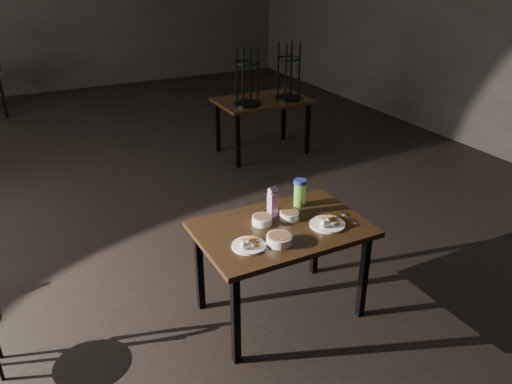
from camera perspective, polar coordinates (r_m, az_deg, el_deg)
main_table at (r=3.59m, az=2.94°, el=-5.04°), size 1.20×0.80×0.75m
plate_left at (r=3.30m, az=-0.84°, el=-5.97°), size 0.23×0.23×0.07m
plate_right at (r=3.58m, az=8.17°, el=-3.49°), size 0.25×0.25×0.08m
bowl_near at (r=3.57m, az=0.71°, el=-3.20°), size 0.15×0.15×0.06m
bowl_far at (r=3.64m, az=3.83°, el=-2.65°), size 0.14×0.14×0.06m
bowl_big at (r=3.33m, az=2.66°, el=-5.42°), size 0.17×0.17×0.06m
juice_carton at (r=3.64m, az=1.90°, el=-1.19°), size 0.07×0.07×0.23m
water_bottle at (r=3.80m, az=5.01°, el=-0.04°), size 0.11×0.11×0.21m
spoon at (r=3.74m, az=10.19°, el=-2.61°), size 0.04×0.19×0.01m
bg_table_right at (r=6.67m, az=0.89°, el=10.49°), size 1.20×0.80×1.48m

